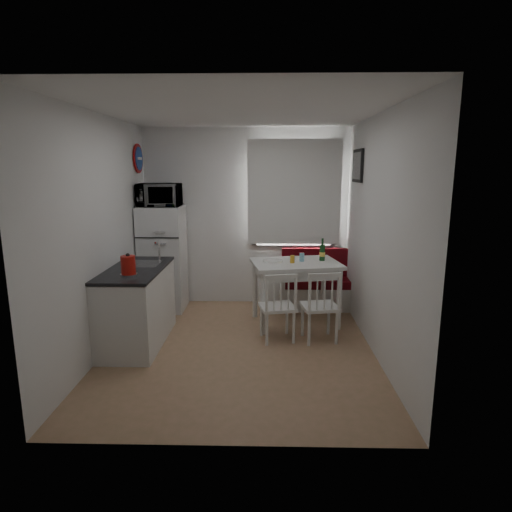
{
  "coord_description": "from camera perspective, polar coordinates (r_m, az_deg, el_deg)",
  "views": [
    {
      "loc": [
        0.29,
        -4.57,
        2.03
      ],
      "look_at": [
        0.18,
        0.5,
        0.98
      ],
      "focal_mm": 30.0,
      "sensor_mm": 36.0,
      "label": 1
    }
  ],
  "objects": [
    {
      "name": "floor",
      "position": [
        5.0,
        -2.2,
        -12.19
      ],
      "size": [
        3.0,
        3.5,
        0.02
      ],
      "primitive_type": "cube",
      "color": "#9B7B52",
      "rests_on": "ground"
    },
    {
      "name": "chair_right",
      "position": [
        5.02,
        8.66,
        -5.72
      ],
      "size": [
        0.46,
        0.45,
        0.46
      ],
      "rotation": [
        0.0,
        0.0,
        0.16
      ],
      "color": "white",
      "rests_on": "floor"
    },
    {
      "name": "bench",
      "position": [
        6.37,
        8.63,
        -4.3
      ],
      "size": [
        1.2,
        0.46,
        0.86
      ],
      "color": "white",
      "rests_on": "floor"
    },
    {
      "name": "fridge",
      "position": [
        6.28,
        -12.28,
        -0.31
      ],
      "size": [
        0.6,
        0.6,
        1.5
      ],
      "primitive_type": "cube",
      "color": "white",
      "rests_on": "floor"
    },
    {
      "name": "picture_frame",
      "position": [
        5.79,
        13.39,
        11.63
      ],
      "size": [
        0.04,
        0.52,
        0.42
      ],
      "primitive_type": "cube",
      "color": "black",
      "rests_on": "wall_right"
    },
    {
      "name": "chair_left",
      "position": [
        4.99,
        2.91,
        -5.87
      ],
      "size": [
        0.47,
        0.46,
        0.45
      ],
      "rotation": [
        0.0,
        0.0,
        0.22
      ],
      "color": "white",
      "rests_on": "floor"
    },
    {
      "name": "wall_left",
      "position": [
        4.96,
        -19.91,
        2.58
      ],
      "size": [
        0.02,
        3.5,
        2.6
      ],
      "primitive_type": "cube",
      "color": "white",
      "rests_on": "floor"
    },
    {
      "name": "wall_back",
      "position": [
        6.36,
        -1.33,
        5.15
      ],
      "size": [
        3.0,
        0.02,
        2.6
      ],
      "primitive_type": "cube",
      "color": "white",
      "rests_on": "floor"
    },
    {
      "name": "curtain",
      "position": [
        6.24,
        5.12,
        8.43
      ],
      "size": [
        1.35,
        0.02,
        1.5
      ],
      "primitive_type": "cube",
      "color": "white",
      "rests_on": "wall_back"
    },
    {
      "name": "wine_bottle",
      "position": [
        5.66,
        8.84,
        0.86
      ],
      "size": [
        0.07,
        0.07,
        0.3
      ],
      "primitive_type": null,
      "color": "#16461E",
      "rests_on": "dining_table"
    },
    {
      "name": "dining_table",
      "position": [
        5.57,
        5.32,
        -1.74
      ],
      "size": [
        1.23,
        0.96,
        0.83
      ],
      "rotation": [
        0.0,
        0.0,
        0.18
      ],
      "color": "white",
      "rests_on": "floor"
    },
    {
      "name": "window",
      "position": [
        6.31,
        5.07,
        8.01
      ],
      "size": [
        1.22,
        0.06,
        1.47
      ],
      "primitive_type": "cube",
      "color": "white",
      "rests_on": "wall_back"
    },
    {
      "name": "ceiling",
      "position": [
        4.61,
        -2.46,
        18.84
      ],
      "size": [
        3.0,
        3.5,
        0.02
      ],
      "primitive_type": "cube",
      "color": "white",
      "rests_on": "wall_back"
    },
    {
      "name": "microwave",
      "position": [
        6.11,
        -12.76,
        7.94
      ],
      "size": [
        0.57,
        0.39,
        0.32
      ],
      "primitive_type": "imported",
      "color": "white",
      "rests_on": "fridge"
    },
    {
      "name": "drinking_glass_blue",
      "position": [
        5.6,
        6.13,
        -0.16
      ],
      "size": [
        0.07,
        0.07,
        0.11
      ],
      "primitive_type": "cylinder",
      "color": "#80BDD9",
      "rests_on": "dining_table"
    },
    {
      "name": "kitchen_counter",
      "position": [
        5.2,
        -15.54,
        -6.34
      ],
      "size": [
        0.62,
        1.32,
        1.16
      ],
      "color": "white",
      "rests_on": "floor"
    },
    {
      "name": "wall_right",
      "position": [
        4.78,
        15.95,
        2.51
      ],
      "size": [
        0.02,
        3.5,
        2.6
      ],
      "primitive_type": "cube",
      "color": "white",
      "rests_on": "floor"
    },
    {
      "name": "plate",
      "position": [
        5.56,
        2.24,
        -0.65
      ],
      "size": [
        0.26,
        0.26,
        0.02
      ],
      "primitive_type": "cylinder",
      "color": "white",
      "rests_on": "dining_table"
    },
    {
      "name": "wall_sign",
      "position": [
        6.27,
        -15.37,
        12.43
      ],
      "size": [
        0.03,
        0.4,
        0.4
      ],
      "primitive_type": "cylinder",
      "rotation": [
        0.0,
        1.57,
        0.0
      ],
      "color": "navy",
      "rests_on": "wall_left"
    },
    {
      "name": "kettle",
      "position": [
        4.68,
        -16.67,
        -1.2
      ],
      "size": [
        0.18,
        0.18,
        0.24
      ],
      "primitive_type": "cylinder",
      "color": "#B3150E",
      "rests_on": "kitchen_counter"
    },
    {
      "name": "drinking_glass_orange",
      "position": [
        5.49,
        4.87,
        -0.42
      ],
      "size": [
        0.06,
        0.06,
        0.1
      ],
      "primitive_type": "cylinder",
      "color": "gold",
      "rests_on": "dining_table"
    },
    {
      "name": "wall_front",
      "position": [
        2.92,
        -4.49,
        -2.72
      ],
      "size": [
        3.0,
        0.02,
        2.6
      ],
      "primitive_type": "cube",
      "color": "white",
      "rests_on": "floor"
    }
  ]
}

